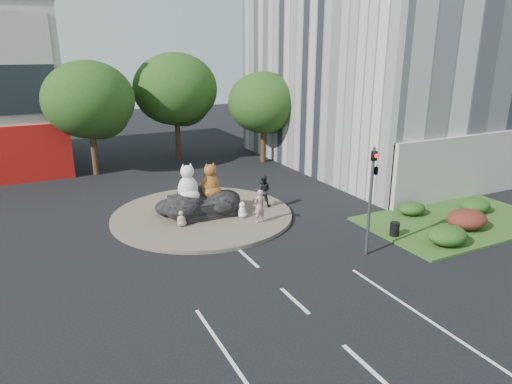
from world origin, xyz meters
TOP-DOWN VIEW (x-y plane):
  - ground at (0.00, 0.00)m, footprint 120.00×120.00m
  - roundabout_island at (0.00, 10.00)m, footprint 10.00×10.00m
  - rock_plinth at (0.00, 10.00)m, footprint 3.20×2.60m
  - grass_verge at (12.00, 3.00)m, footprint 10.00×6.00m
  - tree_left at (-3.93, 22.06)m, footprint 6.46×6.46m
  - tree_mid at (3.07, 24.06)m, footprint 6.84×6.84m
  - tree_right at (9.07, 20.06)m, footprint 5.70×5.70m
  - hedge_near_green at (9.00, 1.00)m, footprint 2.00×1.60m
  - hedge_red at (11.50, 2.00)m, footprint 2.20×1.76m
  - hedge_mid_green at (14.00, 3.50)m, footprint 1.80×1.44m
  - hedge_back_green at (10.50, 4.80)m, footprint 1.60×1.28m
  - traffic_light at (5.10, 2.00)m, footprint 0.44×1.24m
  - street_lamp at (12.82, 8.00)m, footprint 2.34×0.22m
  - cat_white at (-0.83, 9.80)m, footprint 1.31×1.14m
  - cat_tabby at (0.51, 9.91)m, footprint 1.24×1.09m
  - kitten_calico at (-1.61, 8.70)m, footprint 0.72×0.71m
  - kitten_white at (1.74, 8.43)m, footprint 0.72×0.72m
  - pedestrian_pink at (2.25, 7.36)m, footprint 0.73×0.55m
  - pedestrian_dark at (3.58, 9.53)m, footprint 1.16×1.09m
  - litter_bin at (7.50, 2.91)m, footprint 0.59×0.59m

SIDE VIEW (x-z plane):
  - ground at x=0.00m, z-range 0.00..0.00m
  - grass_verge at x=12.00m, z-range 0.00..0.12m
  - roundabout_island at x=0.00m, z-range 0.00..0.20m
  - litter_bin at x=7.50m, z-range 0.12..0.82m
  - hedge_back_green at x=10.50m, z-range 0.12..0.84m
  - hedge_mid_green at x=14.00m, z-range 0.12..0.93m
  - hedge_near_green at x=9.00m, z-range 0.12..1.02m
  - hedge_red at x=11.50m, z-range 0.12..1.11m
  - rock_plinth at x=0.00m, z-range 0.20..1.10m
  - kitten_white at x=1.74m, z-range 0.20..1.11m
  - kitten_calico at x=-1.61m, z-range 0.20..1.11m
  - pedestrian_pink at x=2.25m, z-range 0.20..2.00m
  - pedestrian_dark at x=3.58m, z-range 0.20..2.10m
  - cat_tabby at x=0.51m, z-range 1.10..3.07m
  - cat_white at x=-0.83m, z-range 1.10..3.21m
  - traffic_light at x=5.10m, z-range 1.12..6.12m
  - street_lamp at x=12.82m, z-range 0.52..8.58m
  - tree_right at x=9.07m, z-range 0.98..8.28m
  - tree_left at x=-3.93m, z-range 1.11..9.38m
  - tree_mid at x=3.07m, z-range 1.18..9.94m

